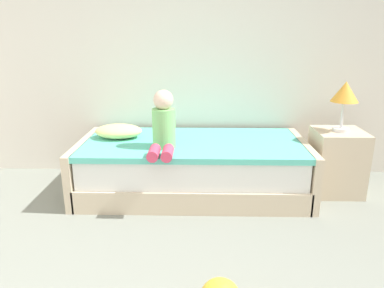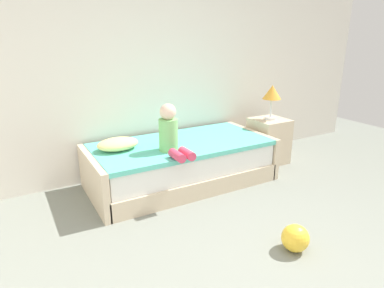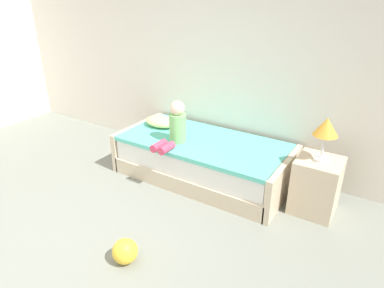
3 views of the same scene
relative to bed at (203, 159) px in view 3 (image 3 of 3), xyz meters
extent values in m
plane|color=gray|center=(-0.18, -2.00, -0.25)|extent=(9.20, 9.20, 0.00)
cube|color=silver|center=(-0.18, 0.60, 1.20)|extent=(7.20, 0.10, 2.90)
cube|color=beige|center=(0.00, 0.00, -0.15)|extent=(2.00, 1.00, 0.20)
cube|color=white|center=(0.00, 0.00, 0.08)|extent=(1.94, 0.94, 0.25)
cube|color=#59C6B2|center=(0.00, 0.00, 0.23)|extent=(1.98, 0.98, 0.05)
cube|color=beige|center=(-1.02, 0.00, 0.00)|extent=(0.07, 1.00, 0.50)
cube|color=beige|center=(1.02, 0.00, 0.00)|extent=(0.07, 1.00, 0.50)
cube|color=beige|center=(1.35, 0.02, 0.05)|extent=(0.44, 0.44, 0.60)
cylinder|color=silver|center=(1.35, 0.02, 0.37)|extent=(0.15, 0.15, 0.03)
cylinder|color=silver|center=(1.35, 0.02, 0.50)|extent=(0.02, 0.02, 0.24)
cone|color=#F29E33|center=(1.35, 0.02, 0.71)|extent=(0.24, 0.24, 0.18)
cylinder|color=#7FC672|center=(-0.24, -0.18, 0.42)|extent=(0.20, 0.20, 0.34)
sphere|color=beige|center=(-0.24, -0.18, 0.67)|extent=(0.17, 0.17, 0.17)
cylinder|color=#D83F60|center=(-0.30, -0.48, 0.30)|extent=(0.09, 0.22, 0.09)
cylinder|color=#D83F60|center=(-0.19, -0.48, 0.30)|extent=(0.09, 0.22, 0.09)
ellipsoid|color=#F2E58C|center=(-0.71, 0.10, 0.32)|extent=(0.44, 0.30, 0.13)
sphere|color=yellow|center=(0.18, -1.61, -0.13)|extent=(0.22, 0.22, 0.22)
camera|label=1|loc=(0.07, -3.20, 1.22)|focal=33.92mm
camera|label=2|loc=(-1.69, -3.22, 1.42)|focal=31.32mm
camera|label=3|loc=(1.87, -3.20, 1.92)|focal=31.70mm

